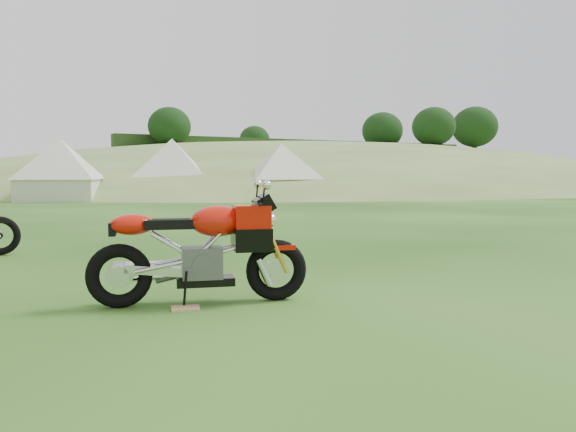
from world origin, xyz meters
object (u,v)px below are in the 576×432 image
tent_left (60,170)px  caravan (300,177)px  plywood_board (185,308)px  sport_motorcycle (200,242)px  tent_right (281,171)px  tent_mid (172,169)px

tent_left → caravan: (12.17, 0.68, -0.32)m
plywood_board → caravan: caravan is taller
sport_motorcycle → tent_right: tent_right is taller
plywood_board → tent_right: bearing=60.2°
sport_motorcycle → tent_mid: tent_mid is taller
tent_left → caravan: 12.20m
tent_right → plywood_board: bearing=-107.7°
tent_mid → tent_right: bearing=-12.0°
plywood_board → tent_mid: size_ratio=0.08×
tent_left → tent_mid: size_ratio=0.96×
caravan → tent_right: bearing=-134.4°
tent_left → tent_right: size_ratio=1.02×
caravan → tent_mid: bearing=176.9°
tent_mid → caravan: size_ratio=0.74×
tent_mid → plywood_board: bearing=-82.1°
plywood_board → tent_left: 21.32m
plywood_board → tent_right: tent_right is taller
tent_mid → tent_right: (4.29, -3.16, -0.08)m
sport_motorcycle → tent_mid: 22.70m
plywood_board → tent_mid: tent_mid is taller
tent_left → tent_mid: bearing=27.6°
tent_mid → caravan: tent_mid is taller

